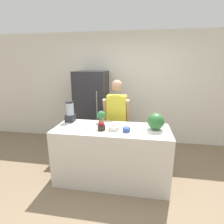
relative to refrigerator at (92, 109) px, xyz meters
The scene contains 12 objects.
ground_plane 1.98m from the refrigerator, 67.78° to the right, with size 14.00×14.00×0.00m, color #7F6B51.
wall_back 0.89m from the refrigerator, 30.20° to the left, with size 8.00×0.06×2.60m.
counter_island 1.51m from the refrigerator, 62.50° to the right, with size 1.79×0.71×0.91m.
refrigerator is the anchor object (origin of this frame).
person 0.88m from the refrigerator, 41.99° to the right, with size 0.51×0.26×1.60m.
cutting_board 1.84m from the refrigerator, 44.56° to the right, with size 0.36×0.26×0.01m.
watermelon 1.85m from the refrigerator, 43.60° to the right, with size 0.25×0.25×0.25m.
bowl_cherries 1.50m from the refrigerator, 69.03° to the right, with size 0.12×0.12×0.12m.
bowl_cream 1.54m from the refrigerator, 62.15° to the right, with size 0.17×0.17×0.11m.
bowl_small_blue 1.67m from the refrigerator, 56.91° to the right, with size 0.11×0.11×0.07m.
blender 1.10m from the refrigerator, 94.60° to the right, with size 0.15×0.15×0.35m.
potted_plant 1.17m from the refrigerator, 66.57° to the right, with size 0.15×0.15×0.21m.
Camera 1 is at (0.42, -2.16, 1.86)m, focal length 28.00 mm.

